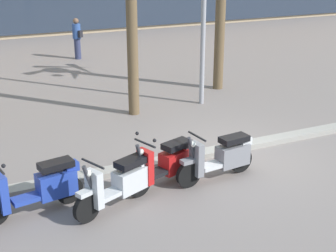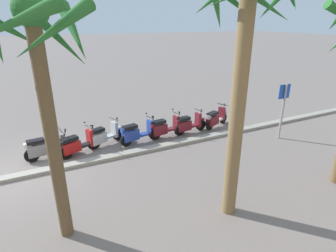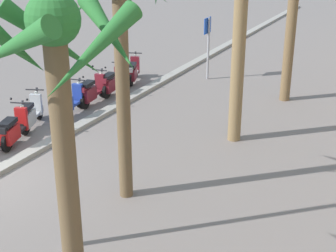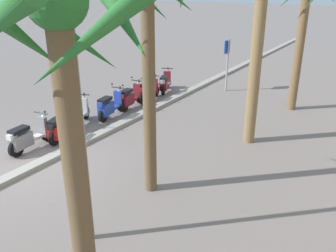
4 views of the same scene
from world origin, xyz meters
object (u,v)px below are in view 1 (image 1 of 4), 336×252
at_px(scooter_grey_second_in_line, 222,157).
at_px(pedestrian_strolling_near_curb, 77,38).
at_px(scooter_silver_far_back, 120,183).
at_px(scooter_red_gap_after_mid, 167,163).
at_px(scooter_blue_mid_centre, 40,187).

bearing_deg(scooter_grey_second_in_line, pedestrian_strolling_near_curb, 88.83).
height_order(scooter_grey_second_in_line, pedestrian_strolling_near_curb, pedestrian_strolling_near_curb).
distance_m(scooter_silver_far_back, scooter_grey_second_in_line, 2.22).
xyz_separation_m(scooter_red_gap_after_mid, pedestrian_strolling_near_curb, (1.36, 11.74, 0.44)).
relative_size(scooter_blue_mid_centre, scooter_silver_far_back, 1.11).
bearing_deg(scooter_blue_mid_centre, scooter_grey_second_in_line, -3.16).
bearing_deg(pedestrian_strolling_near_curb, scooter_silver_far_back, -101.45).
distance_m(scooter_blue_mid_centre, scooter_silver_far_back, 1.38).
bearing_deg(scooter_grey_second_in_line, scooter_silver_far_back, -175.03).
relative_size(scooter_silver_far_back, scooter_red_gap_after_mid, 1.00).
height_order(scooter_red_gap_after_mid, scooter_grey_second_in_line, scooter_red_gap_after_mid).
distance_m(scooter_blue_mid_centre, scooter_grey_second_in_line, 3.54).
bearing_deg(pedestrian_strolling_near_curb, scooter_blue_mid_centre, -107.83).
bearing_deg(scooter_red_gap_after_mid, scooter_grey_second_in_line, -10.83).
bearing_deg(scooter_blue_mid_centre, pedestrian_strolling_near_curb, 72.17).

